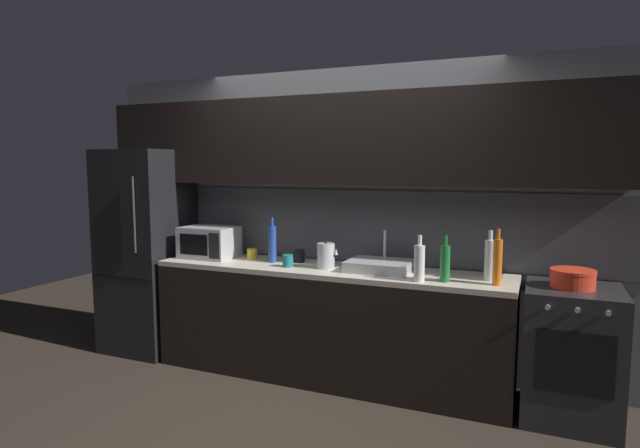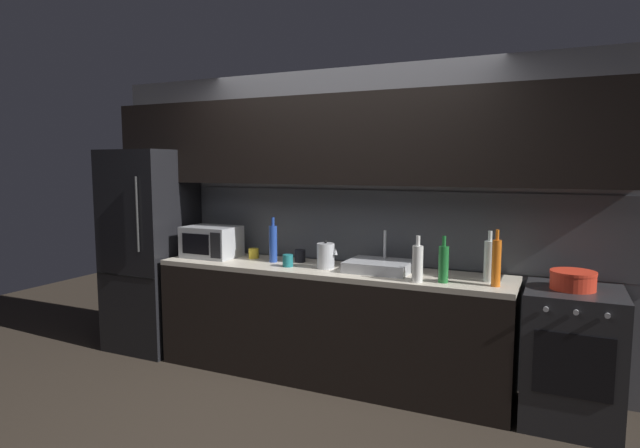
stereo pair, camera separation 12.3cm
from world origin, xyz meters
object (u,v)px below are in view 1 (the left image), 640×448
oven_range (571,354)px  cooking_pot (573,279)px  wine_bottle_blue (272,243)px  mug_dark (299,256)px  microwave (209,242)px  wine_bottle_green (445,263)px  refrigerator (147,250)px  wine_bottle_orange (497,261)px  wine_bottle_clear (490,260)px  mug_yellow (252,254)px  wine_bottle_white (419,263)px  kettle (325,256)px  mug_teal (288,261)px

oven_range → cooking_pot: (-0.02, 0.00, 0.51)m
wine_bottle_blue → mug_dark: (0.20, 0.09, -0.11)m
mug_dark → microwave: bearing=-172.8°
wine_bottle_green → oven_range: bearing=10.2°
wine_bottle_green → mug_dark: (-1.24, 0.27, -0.08)m
refrigerator → wine_bottle_orange: refrigerator is taller
wine_bottle_clear → mug_yellow: wine_bottle_clear is taller
microwave → wine_bottle_green: size_ratio=1.42×
mug_yellow → cooking_pot: size_ratio=0.31×
wine_bottle_white → wine_bottle_blue: bearing=169.4°
wine_bottle_clear → mug_dark: wine_bottle_clear is taller
kettle → cooking_pot: bearing=1.1°
cooking_pot → oven_range: bearing=-4.7°
refrigerator → mug_yellow: (1.06, 0.11, 0.02)m
kettle → microwave: bearing=177.4°
oven_range → wine_bottle_clear: size_ratio=2.54×
mug_dark → mug_teal: size_ratio=1.08×
wine_bottle_clear → wine_bottle_white: bearing=-153.3°
refrigerator → wine_bottle_green: 2.75m
wine_bottle_blue → wine_bottle_white: size_ratio=1.16×
refrigerator → wine_bottle_blue: bearing=1.2°
wine_bottle_clear → wine_bottle_orange: (0.06, -0.13, 0.01)m
oven_range → wine_bottle_white: bearing=-168.0°
refrigerator → wine_bottle_clear: 3.02m
mug_yellow → mug_teal: bearing=-24.9°
wine_bottle_blue → wine_bottle_white: wine_bottle_blue is taller
mug_teal → wine_bottle_blue: bearing=148.4°
mug_yellow → wine_bottle_orange: bearing=-6.4°
wine_bottle_orange → wine_bottle_green: size_ratio=1.18×
oven_range → wine_bottle_white: size_ratio=2.78×
wine_bottle_blue → wine_bottle_orange: size_ratio=0.98×
wine_bottle_blue → mug_teal: size_ratio=3.87×
wine_bottle_blue → wine_bottle_clear: (1.72, -0.02, -0.01)m
kettle → wine_bottle_white: size_ratio=0.68×
wine_bottle_white → mug_yellow: wine_bottle_white is taller
wine_bottle_blue → wine_bottle_green: wine_bottle_blue is taller
wine_bottle_clear → wine_bottle_orange: wine_bottle_orange is taller
oven_range → wine_bottle_blue: size_ratio=2.40×
cooking_pot → wine_bottle_clear: bearing=178.6°
wine_bottle_orange → wine_bottle_blue: bearing=175.3°
wine_bottle_white → wine_bottle_green: 0.18m
refrigerator → cooking_pot: size_ratio=6.49×
microwave → mug_teal: microwave is taller
wine_bottle_white → wine_bottle_green: bearing=20.6°
mug_yellow → refrigerator: bearing=-174.1°
wine_bottle_blue → mug_dark: bearing=24.9°
microwave → wine_bottle_white: bearing=-6.9°
oven_range → cooking_pot: 0.51m
wine_bottle_white → oven_range: bearing=12.0°
refrigerator → wine_bottle_orange: (3.08, -0.12, 0.14)m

